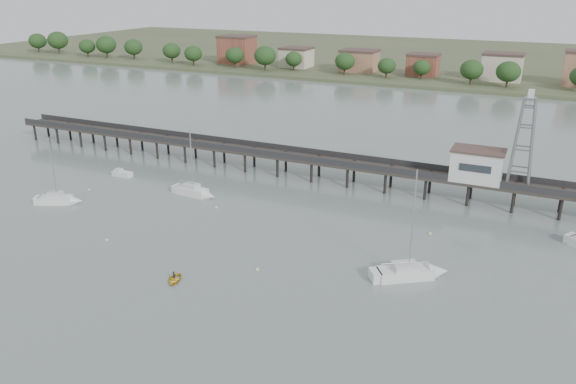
% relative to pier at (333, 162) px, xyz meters
% --- Properties ---
extents(ground_plane, '(500.00, 500.00, 0.00)m').
position_rel_pier_xyz_m(ground_plane, '(0.00, -60.00, -3.79)').
color(ground_plane, slate).
rests_on(ground_plane, ground).
extents(pier, '(150.00, 5.00, 5.50)m').
position_rel_pier_xyz_m(pier, '(0.00, 0.00, 0.00)').
color(pier, '#2D2823').
rests_on(pier, ground).
extents(pier_building, '(8.40, 5.40, 5.30)m').
position_rel_pier_xyz_m(pier_building, '(25.00, 0.00, 2.87)').
color(pier_building, silver).
rests_on(pier_building, ground).
extents(lattice_tower, '(3.20, 3.20, 15.50)m').
position_rel_pier_xyz_m(lattice_tower, '(31.50, 0.00, 7.31)').
color(lattice_tower, slate).
rests_on(lattice_tower, ground).
extents(sailboat_c, '(9.14, 7.39, 15.13)m').
position_rel_pier_xyz_m(sailboat_c, '(22.11, -29.00, -3.16)').
color(sailboat_c, white).
rests_on(sailboat_c, ground).
extents(sailboat_b, '(7.90, 2.79, 12.87)m').
position_rel_pier_xyz_m(sailboat_b, '(-18.62, -16.75, -3.15)').
color(sailboat_b, white).
rests_on(sailboat_b, ground).
extents(sailboat_a, '(7.31, 4.92, 11.86)m').
position_rel_pier_xyz_m(sailboat_a, '(-37.21, -29.16, -3.15)').
color(sailboat_a, white).
rests_on(sailboat_a, ground).
extents(white_tender, '(3.90, 1.65, 1.51)m').
position_rel_pier_xyz_m(white_tender, '(-37.54, -13.87, -3.33)').
color(white_tender, white).
rests_on(white_tender, ground).
extents(yellow_dinghy, '(2.22, 1.23, 2.99)m').
position_rel_pier_xyz_m(yellow_dinghy, '(-4.97, -42.65, -3.79)').
color(yellow_dinghy, yellow).
rests_on(yellow_dinghy, ground).
extents(dinghy_occupant, '(0.46, 1.12, 0.26)m').
position_rel_pier_xyz_m(dinghy_occupant, '(-4.97, -42.65, -3.79)').
color(dinghy_occupant, black).
rests_on(dinghy_occupant, ground).
extents(mooring_buoys, '(88.47, 22.17, 0.39)m').
position_rel_pier_xyz_m(mooring_buoys, '(0.56, -27.82, -3.71)').
color(mooring_buoys, beige).
rests_on(mooring_buoys, ground).
extents(far_shore, '(500.00, 170.00, 10.40)m').
position_rel_pier_xyz_m(far_shore, '(0.36, 179.58, -2.85)').
color(far_shore, '#475133').
rests_on(far_shore, ground).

